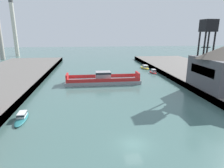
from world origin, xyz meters
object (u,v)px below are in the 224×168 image
at_px(chain_ferry, 103,80).
at_px(crane_tower, 208,34).
at_px(moored_boat_near_left, 22,117).
at_px(moored_boat_near_right, 145,67).
at_px(moored_boat_mid_left, 153,72).
at_px(smokestack_distant_a, 14,27).

distance_m(chain_ferry, crane_tower, 32.35).
bearing_deg(crane_tower, moored_boat_near_left, -162.49).
bearing_deg(moored_boat_near_left, moored_boat_near_right, 51.98).
bearing_deg(moored_boat_near_right, moored_boat_near_left, -128.02).
xyz_separation_m(moored_boat_near_right, moored_boat_mid_left, (0.45, -10.31, 0.02)).
height_order(crane_tower, smokestack_distant_a, smokestack_distant_a).
xyz_separation_m(moored_boat_mid_left, smokestack_distant_a, (-74.61, 66.40, 18.70)).
xyz_separation_m(chain_ferry, moored_boat_near_right, (20.78, 23.64, -0.53)).
bearing_deg(crane_tower, chain_ferry, 157.91).
relative_size(moored_boat_mid_left, smokestack_distant_a, 0.16).
relative_size(moored_boat_mid_left, crane_tower, 0.34).
bearing_deg(chain_ferry, moored_boat_near_right, 48.69).
distance_m(chain_ferry, smokestack_distant_a, 97.66).
height_order(moored_boat_near_left, crane_tower, crane_tower).
height_order(chain_ferry, moored_boat_near_right, chain_ferry).
bearing_deg(moored_boat_near_left, smokestack_distant_a, 109.14).
relative_size(moored_boat_near_left, crane_tower, 0.40).
distance_m(chain_ferry, moored_boat_near_right, 31.48).
bearing_deg(smokestack_distant_a, moored_boat_near_right, -37.10).
height_order(moored_boat_near_left, moored_boat_mid_left, moored_boat_mid_left).
bearing_deg(crane_tower, moored_boat_mid_left, 103.14).
bearing_deg(chain_ferry, crane_tower, -22.09).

